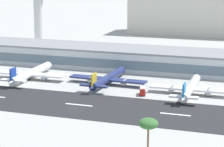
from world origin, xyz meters
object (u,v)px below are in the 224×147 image
Objects in this scene: service_box_truck_0 at (143,91)px; control_tower at (38,9)px; terminal_building at (135,58)px; palm_tree_1 at (148,124)px; distant_hotel_block at (204,13)px; airliner_gold_tail_gate_1 at (107,79)px; airliner_navy_tail_gate_0 at (30,74)px; airliner_blue_tail_gate_2 at (190,89)px.

control_tower is at bearing -145.12° from service_box_truck_0.
terminal_building is 55.14m from service_box_truck_0.
service_box_truck_0 is 0.46× the size of palm_tree_1.
distant_hotel_block reaches higher than airliner_gold_tail_gate_1.
terminal_building is at bearing -45.99° from airliner_navy_tail_gate_0.
airliner_navy_tail_gate_0 is 3.29× the size of palm_tree_1.
service_box_truck_0 is (-19.90, -6.63, -1.08)m from airliner_blue_tail_gate_2.
control_tower is at bearing 125.76° from palm_tree_1.
control_tower is at bearing 46.54° from airliner_gold_tail_gate_1.
distant_hotel_block reaches higher than service_box_truck_0.
airliner_navy_tail_gate_0 reaches higher than airliner_gold_tail_gate_1.
service_box_truck_0 is (61.12, -9.62, -1.21)m from airliner_navy_tail_gate_0.
control_tower is 0.97× the size of airliner_gold_tail_gate_1.
airliner_navy_tail_gate_0 is 7.08× the size of service_box_truck_0.
control_tower reaches higher than airliner_gold_tail_gate_1.
terminal_building reaches higher than airliner_blue_tail_gate_2.
control_tower is 94.54m from airliner_navy_tail_gate_0.
airliner_navy_tail_gate_0 is (-42.97, -42.30, -2.67)m from terminal_building.
terminal_building is 4.63× the size of airliner_gold_tail_gate_1.
airliner_navy_tail_gate_0 is at bearing 96.49° from airliner_gold_tail_gate_1.
control_tower is at bearing 23.26° from airliner_navy_tail_gate_0.
control_tower is (-79.88, 41.35, 21.39)m from terminal_building.
airliner_blue_tail_gate_2 reaches higher than service_box_truck_0.
airliner_blue_tail_gate_2 is 6.79× the size of service_box_truck_0.
control_tower is 140.89m from distant_hotel_block.
airliner_gold_tail_gate_1 is 24.13m from service_box_truck_0.
airliner_blue_tail_gate_2 is (38.05, -45.30, -2.80)m from terminal_building.
palm_tree_1 is (118.37, -164.34, -15.19)m from control_tower.
airliner_blue_tail_gate_2 is (81.02, -2.99, -0.12)m from airliner_navy_tail_gate_0.
control_tower is at bearing 53.35° from airliner_blue_tail_gate_2.
distant_hotel_block is at bearing 5.60° from airliner_blue_tail_gate_2.
airliner_gold_tail_gate_1 is 93.23m from palm_tree_1.
terminal_building is 143.49m from distant_hotel_block.
distant_hotel_block is at bearing 94.30° from palm_tree_1.
palm_tree_1 reaches higher than terminal_building.
terminal_building is 31.55× the size of service_box_truck_0.
terminal_building is 14.65× the size of palm_tree_1.
distant_hotel_block is 183.46m from airliner_gold_tail_gate_1.
palm_tree_1 is (20.34, -71.07, 10.08)m from service_box_truck_0.
service_box_truck_0 is (20.86, -12.08, -1.09)m from airliner_gold_tail_gate_1.
airliner_gold_tail_gate_1 is (-21.27, -181.58, -15.29)m from distant_hotel_block.
service_box_truck_0 is (18.15, -51.93, -3.88)m from terminal_building.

